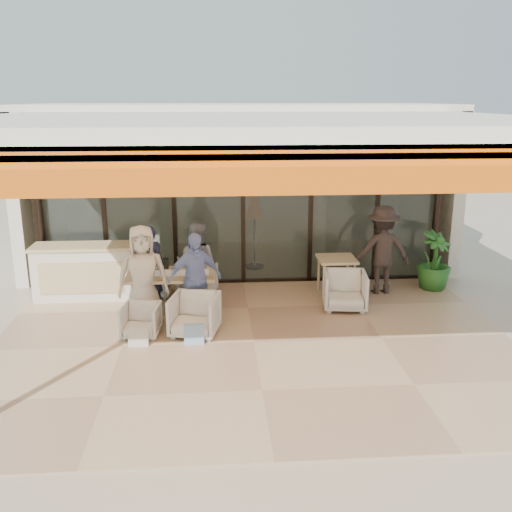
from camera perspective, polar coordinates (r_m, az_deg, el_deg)
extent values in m
plane|color=#C6B293|center=(8.86, -0.21, -8.76)|extent=(70.00, 70.00, 0.00)
cube|color=tan|center=(8.86, -0.21, -8.73)|extent=(8.00, 6.00, 0.01)
cube|color=silver|center=(8.09, -0.24, 13.08)|extent=(8.00, 6.00, 0.20)
cube|color=#DE590B|center=(5.19, 2.08, 8.61)|extent=(8.00, 0.12, 0.45)
cube|color=#E05E12|center=(5.86, 1.34, 10.58)|extent=(8.00, 1.50, 0.06)
cylinder|color=black|center=(11.61, -20.83, 4.36)|extent=(0.12, 0.12, 3.20)
cylinder|color=black|center=(11.98, 17.66, 4.96)|extent=(0.12, 0.12, 3.20)
cube|color=#9EADA3|center=(11.26, -1.31, 5.05)|extent=(8.00, 0.03, 3.20)
cube|color=black|center=(11.65, -1.26, -2.52)|extent=(8.00, 0.10, 0.08)
cube|color=black|center=(11.08, -1.36, 13.01)|extent=(8.00, 0.10, 0.08)
cube|color=black|center=(11.76, -21.23, 4.45)|extent=(0.08, 0.10, 3.20)
cube|color=black|center=(11.45, -14.98, 4.70)|extent=(0.08, 0.10, 3.20)
cube|color=black|center=(11.27, -8.20, 4.91)|extent=(0.08, 0.10, 3.20)
cube|color=black|center=(11.26, -1.31, 5.05)|extent=(0.08, 0.10, 3.20)
cube|color=black|center=(11.41, 5.51, 5.12)|extent=(0.08, 0.10, 3.20)
cube|color=black|center=(11.71, 12.06, 5.12)|extent=(0.08, 0.10, 3.20)
cube|color=black|center=(12.14, 17.98, 5.06)|extent=(0.08, 0.10, 3.20)
cube|color=silver|center=(14.70, -2.03, 7.90)|extent=(9.00, 0.25, 3.40)
cube|color=silver|center=(13.51, -20.82, 6.23)|extent=(0.25, 3.50, 3.40)
cube|color=silver|center=(13.88, 16.88, 6.79)|extent=(0.25, 3.50, 3.40)
cube|color=silver|center=(12.82, -1.78, 14.41)|extent=(9.00, 3.50, 0.25)
cube|color=beige|center=(13.33, -1.66, -0.32)|extent=(8.00, 3.50, 0.02)
cylinder|color=silver|center=(12.88, -8.85, 5.75)|extent=(0.40, 0.40, 3.00)
cylinder|color=silver|center=(13.06, 6.28, 5.97)|extent=(0.40, 0.40, 3.00)
cylinder|color=black|center=(12.29, -7.38, 12.38)|extent=(0.03, 0.03, 0.70)
cube|color=black|center=(12.32, -7.31, 10.30)|extent=(0.30, 0.30, 0.40)
sphere|color=#FFBF72|center=(12.32, -7.31, 10.30)|extent=(0.18, 0.18, 0.18)
cylinder|color=black|center=(12.61, 9.10, 12.39)|extent=(0.03, 0.03, 0.70)
cube|color=black|center=(12.64, 9.02, 10.36)|extent=(0.30, 0.30, 0.40)
sphere|color=#FFBF72|center=(12.64, 9.02, 10.36)|extent=(0.18, 0.18, 0.18)
cylinder|color=black|center=(12.61, -0.14, -1.04)|extent=(0.40, 0.40, 0.05)
cylinder|color=black|center=(12.37, -0.15, 3.40)|extent=(0.04, 0.04, 2.10)
cone|color=orange|center=(12.25, -0.15, 6.38)|extent=(0.32, 0.32, 1.10)
cube|color=silver|center=(11.10, -16.76, -1.63)|extent=(1.80, 0.60, 1.00)
cube|color=beige|center=(10.96, -16.96, 0.92)|extent=(1.85, 0.65, 0.06)
cube|color=beige|center=(10.81, -17.10, -2.11)|extent=(1.50, 0.02, 0.60)
cube|color=beige|center=(9.90, -8.49, -1.85)|extent=(1.50, 0.90, 0.05)
cube|color=white|center=(9.89, -8.50, -1.71)|extent=(1.30, 0.35, 0.01)
cylinder|color=beige|center=(9.78, -12.17, -4.54)|extent=(0.06, 0.06, 0.70)
cylinder|color=beige|center=(9.68, -4.87, -4.43)|extent=(0.06, 0.06, 0.70)
cylinder|color=beige|center=(10.38, -11.71, -3.33)|extent=(0.06, 0.06, 0.70)
cylinder|color=beige|center=(10.29, -4.84, -3.22)|extent=(0.06, 0.06, 0.70)
cylinder|color=white|center=(9.77, -11.21, -1.68)|extent=(0.06, 0.06, 0.11)
cylinder|color=white|center=(10.08, -9.85, -1.07)|extent=(0.06, 0.06, 0.11)
cylinder|color=white|center=(9.77, -8.26, -1.54)|extent=(0.06, 0.06, 0.11)
cylinder|color=white|center=(10.02, -6.73, -1.05)|extent=(0.06, 0.06, 0.11)
cylinder|color=white|center=(9.65, -5.63, -1.67)|extent=(0.06, 0.06, 0.11)
cylinder|color=white|center=(9.98, -11.65, -1.35)|extent=(0.06, 0.06, 0.11)
cylinder|color=#8C3914|center=(10.06, -11.58, -1.05)|extent=(0.07, 0.07, 0.16)
cylinder|color=black|center=(10.14, -8.97, -0.79)|extent=(0.09, 0.09, 0.17)
cylinder|color=black|center=(10.11, -9.00, -0.28)|extent=(0.10, 0.10, 0.01)
cylinder|color=white|center=(9.65, -11.29, -2.22)|extent=(0.22, 0.22, 0.01)
cylinder|color=white|center=(9.57, -5.94, -2.13)|extent=(0.22, 0.22, 0.01)
cylinder|color=white|center=(10.23, -10.89, -1.17)|extent=(0.22, 0.22, 0.01)
cylinder|color=white|center=(10.17, -5.85, -1.08)|extent=(0.22, 0.22, 0.01)
imported|color=silver|center=(10.96, -10.26, -2.53)|extent=(0.59, 0.56, 0.59)
imported|color=silver|center=(10.89, -5.87, -2.28)|extent=(0.78, 0.76, 0.66)
imported|color=silver|center=(9.19, -11.42, -6.21)|extent=(0.62, 0.59, 0.58)
imported|color=silver|center=(9.09, -6.16, -5.69)|extent=(0.85, 0.82, 0.74)
imported|color=#171E33|center=(10.36, -10.65, -0.99)|extent=(0.59, 0.43, 1.50)
imported|color=#5C5C60|center=(10.29, -6.00, -0.80)|extent=(0.87, 0.76, 1.54)
imported|color=beige|center=(9.47, -11.24, -1.98)|extent=(0.89, 0.65, 1.69)
imported|color=#7C89CE|center=(9.43, -6.15, -2.29)|extent=(0.98, 0.67, 1.55)
cube|color=silver|center=(8.87, -11.69, -7.89)|extent=(0.30, 0.10, 0.34)
cube|color=#99BFD8|center=(8.80, -6.20, -7.84)|extent=(0.30, 0.10, 0.34)
cube|color=beige|center=(10.84, 8.07, -0.30)|extent=(0.70, 0.70, 0.05)
cylinder|color=beige|center=(10.63, 6.84, -2.66)|extent=(0.05, 0.05, 0.70)
cylinder|color=beige|center=(10.75, 9.77, -2.57)|extent=(0.05, 0.05, 0.70)
cylinder|color=beige|center=(11.15, 6.29, -1.77)|extent=(0.05, 0.05, 0.70)
cylinder|color=beige|center=(11.26, 9.10, -1.69)|extent=(0.05, 0.05, 0.70)
imported|color=silver|center=(10.24, 8.88, -3.27)|extent=(0.82, 0.78, 0.76)
imported|color=black|center=(11.06, 12.48, 0.55)|extent=(1.14, 0.69, 1.71)
imported|color=#1E5919|center=(11.62, 17.41, -0.46)|extent=(0.91, 0.91, 1.17)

